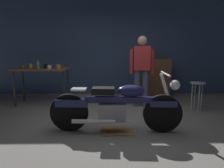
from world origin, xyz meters
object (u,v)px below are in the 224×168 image
motorcycle (117,106)px  bottle (38,65)px  mug_orange_travel (59,67)px  mug_brown_stoneware (22,67)px  mug_blue_enamel (55,66)px  mug_white_ceramic (49,67)px  wooden_dresser (155,78)px  shop_stool (197,89)px  mug_black_matte (46,66)px  person_standing (142,68)px  mug_yellow_tall (30,66)px

motorcycle → bottle: bottle is taller
motorcycle → mug_orange_travel: size_ratio=18.53×
mug_brown_stoneware → mug_blue_enamel: (0.79, 0.08, 0.00)m
mug_white_ceramic → wooden_dresser: bearing=18.6°
shop_stool → mug_black_matte: (-3.56, 0.70, 0.45)m
mug_black_matte → bottle: (-0.08, -0.32, 0.05)m
wooden_dresser → shop_stool: bearing=-64.4°
person_standing → mug_brown_stoneware: person_standing is taller
mug_brown_stoneware → mug_blue_enamel: mug_blue_enamel is taller
person_standing → mug_orange_travel: 2.00m
mug_white_ceramic → bottle: bottle is taller
mug_yellow_tall → person_standing: bearing=-7.4°
mug_blue_enamel → mug_orange_travel: bearing=-55.8°
mug_black_matte → bottle: bearing=-103.8°
mug_white_ceramic → mug_black_matte: bearing=121.8°
person_standing → wooden_dresser: (0.54, 0.97, -0.38)m
mug_yellow_tall → bottle: size_ratio=0.46×
shop_stool → mug_blue_enamel: mug_blue_enamel is taller
mug_yellow_tall → bottle: 0.48m
motorcycle → bottle: size_ratio=9.09×
shop_stool → mug_brown_stoneware: 4.18m
mug_black_matte → wooden_dresser: bearing=12.7°
mug_black_matte → bottle: 0.34m
shop_stool → mug_white_ceramic: mug_white_ceramic is taller
mug_black_matte → mug_orange_travel: size_ratio=1.01×
mug_brown_stoneware → mug_blue_enamel: size_ratio=1.16×
mug_brown_stoneware → mug_blue_enamel: 0.79m
mug_blue_enamel → shop_stool: bearing=-12.0°
wooden_dresser → mug_white_ceramic: bearing=-161.4°
wooden_dresser → mug_blue_enamel: 2.77m
shop_stool → mug_yellow_tall: 4.05m
person_standing → mug_brown_stoneware: 2.92m
mug_orange_travel → person_standing: bearing=-4.0°
mug_yellow_tall → bottle: bottle is taller
wooden_dresser → motorcycle: bearing=-115.0°
motorcycle → shop_stool: motorcycle is taller
bottle → mug_yellow_tall: bearing=131.0°
mug_blue_enamel → person_standing: bearing=-8.6°
mug_orange_travel → mug_white_ceramic: mug_orange_travel is taller
shop_stool → mug_white_ceramic: 3.45m
motorcycle → mug_black_matte: bearing=135.0°
mug_orange_travel → mug_brown_stoneware: bearing=173.8°
mug_orange_travel → motorcycle: bearing=-51.5°
mug_orange_travel → bottle: size_ratio=0.49×
mug_yellow_tall → mug_brown_stoneware: bearing=-141.6°
mug_black_matte → mug_brown_stoneware: (-0.55, -0.08, -0.01)m
mug_black_matte → mug_white_ceramic: size_ratio=1.08×
mug_brown_stoneware → mug_orange_travel: bearing=-6.2°
mug_black_matte → mug_yellow_tall: size_ratio=1.08×
motorcycle → mug_black_matte: mug_black_matte is taller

